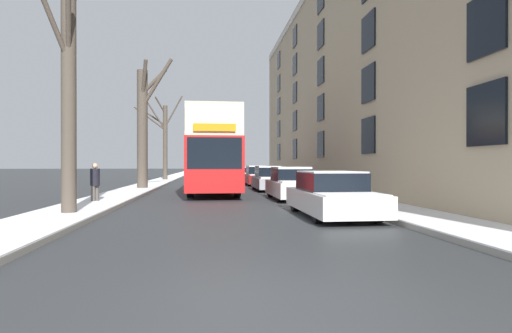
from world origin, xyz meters
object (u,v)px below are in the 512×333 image
object	(u,v)px
bare_tree_left_2	(164,138)
pedestrian_left_sidewalk	(95,182)
parked_car_1	(291,184)
parked_car_4	(250,175)
parked_car_3	(258,176)
bare_tree_left_0	(69,84)
parked_car_0	(332,195)
bare_tree_left_1	(143,125)
parked_car_2	(270,179)
double_decker_bus	(213,149)

from	to	relation	value
bare_tree_left_2	pedestrian_left_sidewalk	xyz separation A→B (m)	(-0.15, -22.64, -3.24)
parked_car_1	parked_car_4	size ratio (longest dim) A/B	0.96
parked_car_1	parked_car_3	size ratio (longest dim) A/B	0.99
pedestrian_left_sidewalk	parked_car_3	bearing A→B (deg)	-172.81
bare_tree_left_0	parked_car_4	size ratio (longest dim) A/B	2.04
parked_car_0	parked_car_1	bearing A→B (deg)	90.00
bare_tree_left_1	bare_tree_left_2	distance (m)	13.82
parked_car_1	bare_tree_left_0	bearing A→B (deg)	-145.02
parked_car_1	parked_car_2	size ratio (longest dim) A/B	1.00
bare_tree_left_0	parked_car_4	xyz separation A→B (m)	(7.72, 23.06, -3.25)
bare_tree_left_0	bare_tree_left_1	bearing A→B (deg)	89.39
bare_tree_left_1	parked_car_2	world-z (taller)	bare_tree_left_1
parked_car_4	pedestrian_left_sidewalk	xyz separation A→B (m)	(-8.02, -19.27, 0.24)
parked_car_0	parked_car_2	distance (m)	12.03
parked_car_2	parked_car_3	size ratio (longest dim) A/B	0.99
bare_tree_left_0	parked_car_0	size ratio (longest dim) A/B	1.99
bare_tree_left_2	parked_car_4	distance (m)	9.24
bare_tree_left_1	double_decker_bus	world-z (taller)	bare_tree_left_1
bare_tree_left_0	double_decker_bus	size ratio (longest dim) A/B	0.84
bare_tree_left_2	pedestrian_left_sidewalk	world-z (taller)	bare_tree_left_2
bare_tree_left_0	parked_car_1	size ratio (longest dim) A/B	2.13
double_decker_bus	parked_car_4	distance (m)	13.51
double_decker_bus	parked_car_0	distance (m)	11.28
bare_tree_left_1	parked_car_4	size ratio (longest dim) A/B	1.78
bare_tree_left_0	parked_car_0	world-z (taller)	bare_tree_left_0
bare_tree_left_0	parked_car_2	world-z (taller)	bare_tree_left_0
bare_tree_left_2	parked_car_0	bearing A→B (deg)	-73.71
bare_tree_left_2	double_decker_bus	bearing A→B (deg)	-74.78
parked_car_4	bare_tree_left_2	bearing A→B (deg)	156.83
parked_car_1	pedestrian_left_sidewalk	world-z (taller)	pedestrian_left_sidewalk
parked_car_0	parked_car_4	distance (m)	23.55
double_decker_bus	parked_car_1	world-z (taller)	double_decker_bus
bare_tree_left_2	parked_car_1	xyz separation A→B (m)	(7.87, -21.03, -3.45)
bare_tree_left_1	double_decker_bus	size ratio (longest dim) A/B	0.74
double_decker_bus	parked_car_4	world-z (taller)	double_decker_bus
bare_tree_left_0	bare_tree_left_2	size ratio (longest dim) A/B	1.12
bare_tree_left_2	parked_car_3	bearing A→B (deg)	-48.07
parked_car_2	parked_car_4	size ratio (longest dim) A/B	0.96
bare_tree_left_1	parked_car_1	xyz separation A→B (m)	(7.59, -7.21, -3.30)
parked_car_0	parked_car_4	xyz separation A→B (m)	(0.00, 23.55, 0.01)
bare_tree_left_0	double_decker_bus	world-z (taller)	bare_tree_left_0
bare_tree_left_2	parked_car_1	size ratio (longest dim) A/B	1.91
parked_car_4	double_decker_bus	bearing A→B (deg)	-104.82
parked_car_2	parked_car_4	xyz separation A→B (m)	(0.00, 11.52, -0.03)
parked_car_2	pedestrian_left_sidewalk	size ratio (longest dim) A/B	2.64
double_decker_bus	parked_car_2	xyz separation A→B (m)	(3.43, 1.43, -1.73)
parked_car_1	parked_car_4	distance (m)	17.66
bare_tree_left_2	pedestrian_left_sidewalk	size ratio (longest dim) A/B	5.03
parked_car_0	parked_car_3	world-z (taller)	parked_car_3
bare_tree_left_1	parked_car_4	xyz separation A→B (m)	(7.59, 10.45, -3.33)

